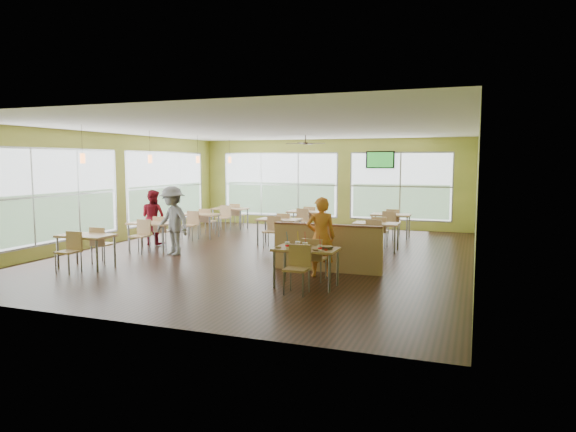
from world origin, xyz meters
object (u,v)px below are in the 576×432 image
Objects in this scene: man_plaid at (321,237)px; main_table at (306,254)px; half_wall_divider at (327,248)px; food_basket at (327,247)px.

main_table is at bearing 67.50° from man_plaid.
half_wall_divider reaches higher than main_table.
half_wall_divider is 1.45× the size of man_plaid.
man_plaid is 6.69× the size of food_basket.
food_basket is at bearing 0.50° from main_table.
half_wall_divider is at bearing -111.42° from man_plaid.
main_table is at bearing -179.50° from food_basket.
main_table is at bearing -90.00° from half_wall_divider.
food_basket is (0.41, -1.45, 0.26)m from half_wall_divider.
man_plaid is at bearing -89.29° from half_wall_divider.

